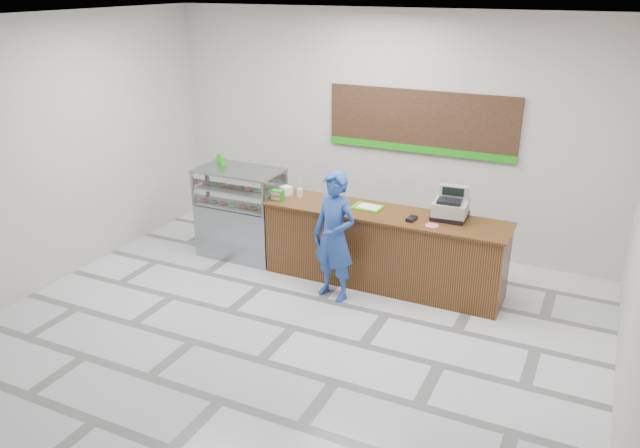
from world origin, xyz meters
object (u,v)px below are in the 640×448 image
at_px(sales_counter, 383,248).
at_px(serving_tray, 368,207).
at_px(customer, 334,236).
at_px(display_case, 241,212).
at_px(cash_register, 451,207).

height_order(sales_counter, serving_tray, serving_tray).
bearing_deg(customer, serving_tray, 89.53).
height_order(display_case, customer, customer).
bearing_deg(display_case, serving_tray, 1.99).
bearing_deg(serving_tray, display_case, -174.83).
distance_m(cash_register, serving_tray, 1.10).
height_order(display_case, cash_register, cash_register).
distance_m(display_case, serving_tray, 1.99).
bearing_deg(customer, cash_register, 45.90).
bearing_deg(customer, display_case, 174.94).
height_order(sales_counter, cash_register, cash_register).
bearing_deg(serving_tray, sales_counter, -11.26).
bearing_deg(sales_counter, display_case, -179.99).
bearing_deg(cash_register, display_case, 178.60).
distance_m(sales_counter, cash_register, 1.07).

